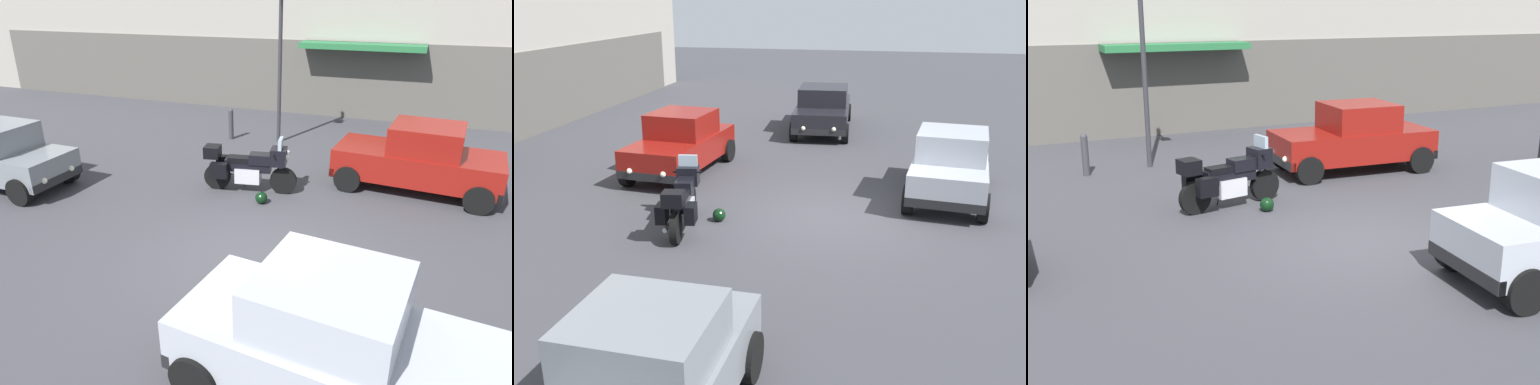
# 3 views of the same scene
# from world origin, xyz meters

# --- Properties ---
(ground_plane) EXTENTS (80.00, 80.00, 0.00)m
(ground_plane) POSITION_xyz_m (0.00, 0.00, 0.00)
(ground_plane) COLOR #38383D
(motorcycle) EXTENTS (2.25, 0.95, 1.36)m
(motorcycle) POSITION_xyz_m (-1.31, 2.94, 0.62)
(motorcycle) COLOR black
(motorcycle) RESTS_ON ground
(helmet) EXTENTS (0.28, 0.28, 0.28)m
(helmet) POSITION_xyz_m (-0.75, 2.35, 0.14)
(helmet) COLOR black
(helmet) RESTS_ON ground
(car_hatchback_near) EXTENTS (3.97, 2.06, 1.64)m
(car_hatchback_near) POSITION_xyz_m (2.49, 4.42, 0.81)
(car_hatchback_near) COLOR maroon
(car_hatchback_near) RESTS_ON ground
(streetlamp_curbside) EXTENTS (0.28, 0.94, 4.89)m
(streetlamp_curbside) POSITION_xyz_m (-1.86, 6.83, 2.97)
(streetlamp_curbside) COLOR #2D2D33
(streetlamp_curbside) RESTS_ON ground
(bollard_curbside) EXTENTS (0.16, 0.16, 1.01)m
(bollard_curbside) POSITION_xyz_m (-3.43, 6.76, 0.53)
(bollard_curbside) COLOR #333338
(bollard_curbside) RESTS_ON ground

